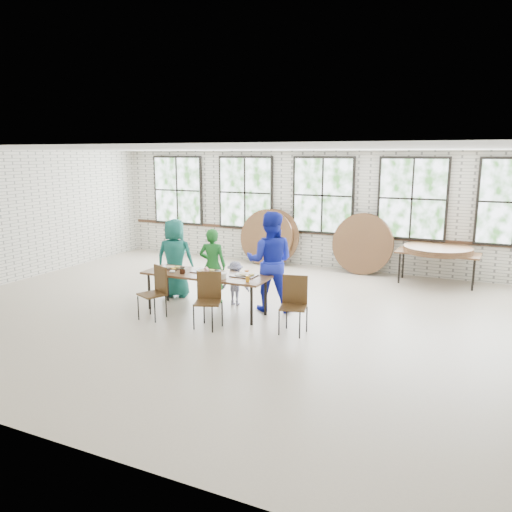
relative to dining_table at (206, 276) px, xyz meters
The scene contains 13 objects.
room 4.75m from the dining_table, 80.11° to the left, with size 12.00×12.00×12.00m.
dining_table is the anchor object (origin of this frame).
chair_near_left 0.93m from the dining_table, 134.70° to the right, with size 0.55×0.54×0.95m.
chair_near_right 0.80m from the dining_table, 56.27° to the right, with size 0.54×0.53×0.95m.
chair_spare 1.89m from the dining_table, ahead, with size 0.50×0.49×0.95m.
adult_teal 1.30m from the dining_table, 149.77° to the left, with size 0.80×0.52×1.63m, color #1C6D60.
adult_green 0.69m from the dining_table, 109.46° to the left, with size 0.54×0.36×1.48m, color #1C6A25.
toddler 0.75m from the dining_table, 67.00° to the left, with size 0.56×0.32×0.87m, color #161542.
adult_blue 1.23m from the dining_table, 32.64° to the left, with size 0.91×0.71×1.88m, color #1B29C0.
storage_table 5.44m from the dining_table, 47.22° to the left, with size 1.83×0.83×0.74m.
tabletop_clutter 0.09m from the dining_table, 19.42° to the right, with size 2.06×0.59×0.11m.
round_tops_stacked 5.44m from the dining_table, 47.22° to the left, with size 1.50×1.50×0.13m.
round_tops_leaning 4.35m from the dining_table, 81.22° to the left, with size 4.07×0.46×1.50m.
Camera 1 is at (3.84, -7.84, 2.92)m, focal length 35.00 mm.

